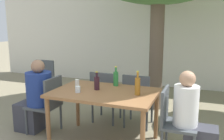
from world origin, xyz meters
The scene contains 14 objects.
cafe_building_wall centered at (0.00, 3.57, 1.40)m, with size 10.00×0.08×2.80m.
dining_table_front centered at (0.00, 0.00, 0.69)m, with size 1.44×0.95×0.78m.
patio_chair_0 centered at (-0.95, 0.00, 0.51)m, with size 0.44×0.44×0.90m.
patio_chair_1 centered at (0.95, 0.00, 0.51)m, with size 0.44×0.44×0.90m.
patio_chair_2 centered at (-0.29, 0.71, 0.51)m, with size 0.44×0.44×0.90m.
patio_chair_3 centered at (0.29, 0.71, 0.51)m, with size 0.44×0.44×0.90m.
patio_chair_4 centered at (-2.00, 1.29, 0.51)m, with size 0.44×0.44×0.90m.
person_seated_0 centered at (-1.19, 0.00, 0.53)m, with size 0.60×0.40×1.16m.
person_seated_1 centered at (1.20, 0.00, 0.51)m, with size 0.55×0.31×1.15m.
wine_bottle_0 centered at (-0.13, 0.05, 0.88)m, with size 0.08×0.08×0.27m.
green_bottle_1 centered at (0.04, 0.35, 0.89)m, with size 0.08×0.08×0.30m.
amber_bottle_2 centered at (0.47, 0.01, 0.90)m, with size 0.07×0.07×0.32m.
drinking_glass_0 centered at (-0.32, -0.18, 0.82)m, with size 0.07×0.07×0.09m.
drinking_glass_1 centered at (-0.45, 0.03, 0.84)m, with size 0.06×0.06×0.13m.
Camera 1 is at (1.30, -3.09, 1.74)m, focal length 40.00 mm.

